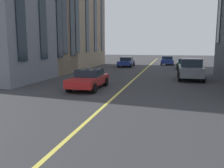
% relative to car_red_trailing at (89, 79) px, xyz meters
% --- Properties ---
extents(lane_centre_line, '(80.00, 0.16, 0.01)m').
position_rel_car_red_trailing_xyz_m(lane_centre_line, '(2.78, -2.38, -0.70)').
color(lane_centre_line, '#D8C64C').
rests_on(lane_centre_line, ground_plane).
extents(car_red_trailing, '(4.40, 1.95, 1.37)m').
position_rel_car_red_trailing_xyz_m(car_red_trailing, '(0.00, 0.00, 0.00)').
color(car_red_trailing, '#B21E1E').
rests_on(car_red_trailing, ground_plane).
extents(car_green_far, '(4.40, 1.95, 1.37)m').
position_rel_car_red_trailing_xyz_m(car_green_far, '(16.31, -7.28, 0.00)').
color(car_green_far, '#1E6038').
rests_on(car_green_far, ground_plane).
extents(car_blue_parked_b, '(4.40, 1.95, 1.37)m').
position_rel_car_red_trailing_xyz_m(car_blue_parked_b, '(23.41, -4.99, 0.00)').
color(car_blue_parked_b, navy).
rests_on(car_blue_parked_b, ground_plane).
extents(car_grey_mid, '(4.70, 2.14, 1.88)m').
position_rel_car_red_trailing_xyz_m(car_grey_mid, '(6.57, -7.28, 0.27)').
color(car_grey_mid, slate).
rests_on(car_grey_mid, ground_plane).
extents(car_blue_oncoming, '(4.40, 1.95, 1.37)m').
position_rel_car_red_trailing_xyz_m(car_blue_oncoming, '(18.32, 0.69, 0.00)').
color(car_blue_oncoming, navy).
rests_on(car_blue_oncoming, ground_plane).
extents(building_left_far, '(17.20, 13.12, 15.67)m').
position_rel_car_red_trailing_xyz_m(building_left_far, '(14.17, 11.62, 7.13)').
color(building_left_far, gray).
rests_on(building_left_far, ground_plane).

